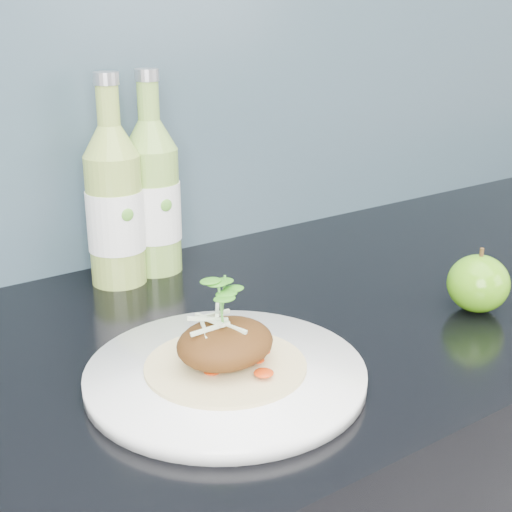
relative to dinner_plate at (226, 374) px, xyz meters
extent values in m
cube|color=#658B9F|center=(0.11, 0.40, 0.34)|extent=(4.00, 0.02, 0.70)
cylinder|color=white|center=(0.00, 0.00, 0.00)|extent=(0.36, 0.36, 0.02)
cylinder|color=tan|center=(0.00, 0.00, 0.01)|extent=(0.16, 0.16, 0.00)
ellipsoid|color=#573110|center=(0.00, 0.00, 0.03)|extent=(0.10, 0.08, 0.04)
ellipsoid|color=#308A0F|center=(0.35, -0.03, 0.03)|extent=(0.09, 0.09, 0.07)
cylinder|color=#472D14|center=(0.35, -0.03, 0.07)|extent=(0.01, 0.00, 0.01)
cylinder|color=#8DA846|center=(0.03, 0.31, 0.08)|extent=(0.09, 0.09, 0.17)
cone|color=#8DA846|center=(0.03, 0.31, 0.18)|extent=(0.07, 0.07, 0.04)
cylinder|color=#8DA846|center=(0.03, 0.31, 0.23)|extent=(0.03, 0.03, 0.05)
cylinder|color=silver|center=(0.03, 0.31, 0.26)|extent=(0.03, 0.03, 0.02)
cylinder|color=white|center=(0.03, 0.31, 0.08)|extent=(0.10, 0.10, 0.08)
ellipsoid|color=#59A533|center=(0.03, 0.28, 0.10)|extent=(0.02, 0.00, 0.02)
cylinder|color=#7FAA46|center=(0.09, 0.33, 0.08)|extent=(0.09, 0.09, 0.17)
cone|color=#7FAA46|center=(0.09, 0.33, 0.18)|extent=(0.07, 0.07, 0.04)
cylinder|color=#7FAA46|center=(0.09, 0.33, 0.23)|extent=(0.03, 0.03, 0.05)
cylinder|color=silver|center=(0.09, 0.33, 0.26)|extent=(0.03, 0.03, 0.02)
cylinder|color=white|center=(0.09, 0.33, 0.08)|extent=(0.09, 0.09, 0.08)
ellipsoid|color=#59A533|center=(0.09, 0.29, 0.10)|extent=(0.02, 0.00, 0.02)
camera|label=1|loc=(-0.34, -0.53, 0.35)|focal=50.00mm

